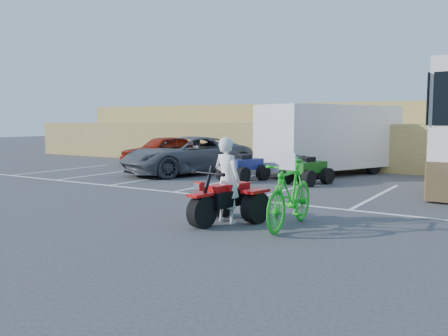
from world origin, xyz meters
The scene contains 11 objects.
ground centered at (0.00, 0.00, 0.00)m, with size 100.00×100.00×0.00m, color #363638.
parking_stripes centered at (0.87, 4.07, 0.00)m, with size 28.00×5.16×0.01m.
grass_embankment centered at (0.00, 15.48, 1.42)m, with size 40.00×8.50×3.10m.
red_trike_atv centered at (0.87, -0.46, 0.00)m, with size 1.32×1.76×1.14m, color #BA0A0D, non-canonical shape.
rider centered at (0.89, -0.31, 0.91)m, with size 0.66×0.43×1.81m, color white.
green_dirt_bike centered at (2.25, -0.10, 0.69)m, with size 0.65×2.28×1.37m, color #14BF19.
grey_pickup centered at (-5.29, 6.56, 0.75)m, with size 2.50×5.42×1.50m, color #484B50.
red_car centered at (-8.65, 9.14, 0.71)m, with size 1.69×4.19×1.43m, color maroon.
cargo_trailer centered at (-0.37, 9.52, 1.49)m, with size 4.60×6.33×2.75m.
quad_atv_blue centered at (-2.31, 5.96, 0.00)m, with size 1.20×1.61×1.05m, color navy, non-canonical shape.
quad_atv_green centered at (0.00, 6.26, 0.00)m, with size 1.18×1.58×1.03m, color #135513, non-canonical shape.
Camera 1 is at (6.13, -8.76, 2.17)m, focal length 38.00 mm.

